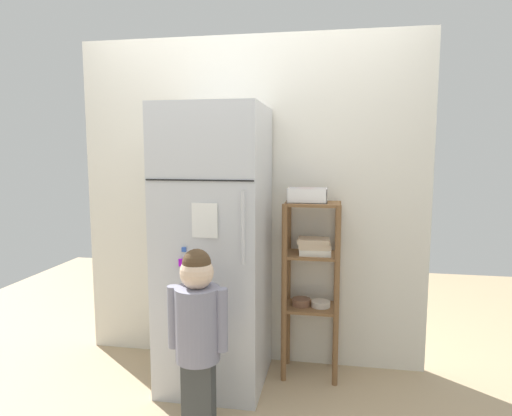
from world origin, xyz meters
TOP-DOWN VIEW (x-y plane):
  - ground_plane at (0.00, 0.00)m, footprint 6.00×6.00m
  - kitchen_wall_back at (0.00, 0.37)m, footprint 2.43×0.03m
  - refrigerator at (-0.16, 0.02)m, footprint 0.63×0.68m
  - child_standing at (-0.10, -0.54)m, footprint 0.32×0.24m
  - pantry_shelf_unit at (0.45, 0.20)m, footprint 0.37×0.28m
  - fruit_bin at (0.41, 0.20)m, footprint 0.25×0.14m

SIDE VIEW (x-z plane):
  - ground_plane at x=0.00m, z-range 0.00..0.00m
  - child_standing at x=-0.10m, z-range 0.11..1.10m
  - pantry_shelf_unit at x=0.45m, z-range 0.13..1.29m
  - refrigerator at x=-0.16m, z-range 0.00..1.77m
  - kitchen_wall_back at x=0.00m, z-range 0.00..2.27m
  - fruit_bin at x=0.41m, z-range 1.16..1.25m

